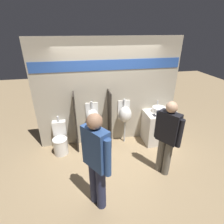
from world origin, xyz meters
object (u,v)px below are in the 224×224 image
(toilet, at_px, (60,141))
(urinal_far, at_px, (125,114))
(urinal_near_counter, at_px, (93,117))
(cell_phone, at_px, (154,115))
(person_in_vest, at_px, (167,136))
(sink_basin, at_px, (159,109))
(person_with_lanyard, at_px, (96,160))

(toilet, bearing_deg, urinal_far, 4.36)
(urinal_near_counter, distance_m, urinal_far, 0.84)
(cell_phone, distance_m, person_in_vest, 1.02)
(sink_basin, distance_m, person_with_lanyard, 2.49)
(toilet, relative_size, person_with_lanyard, 0.51)
(cell_phone, height_order, urinal_far, urinal_far)
(sink_basin, xyz_separation_m, urinal_near_counter, (-1.73, 0.09, -0.10))
(cell_phone, xyz_separation_m, person_in_vest, (-0.17, -1.00, 0.04))
(urinal_far, distance_m, person_with_lanyard, 2.01)
(cell_phone, bearing_deg, toilet, 176.58)
(sink_basin, height_order, cell_phone, sink_basin)
(urinal_near_counter, xyz_separation_m, person_with_lanyard, (-0.11, -1.76, 0.16))
(sink_basin, bearing_deg, cell_phone, -138.01)
(urinal_far, distance_m, person_in_vest, 1.38)
(urinal_near_counter, height_order, person_with_lanyard, person_with_lanyard)
(urinal_near_counter, bearing_deg, toilet, -171.32)
(cell_phone, relative_size, urinal_near_counter, 0.12)
(sink_basin, xyz_separation_m, person_in_vest, (-0.38, -1.18, -0.02))
(urinal_near_counter, xyz_separation_m, urinal_far, (0.84, 0.00, 0.00))
(person_in_vest, bearing_deg, urinal_near_counter, 13.78)
(sink_basin, xyz_separation_m, toilet, (-2.57, -0.04, -0.61))
(cell_phone, height_order, toilet, toilet)
(sink_basin, relative_size, urinal_near_counter, 0.29)
(urinal_far, bearing_deg, person_in_vest, -67.88)
(sink_basin, xyz_separation_m, cell_phone, (-0.20, -0.18, -0.06))
(sink_basin, relative_size, cell_phone, 2.53)
(cell_phone, bearing_deg, person_with_lanyard, -137.68)
(urinal_near_counter, height_order, toilet, urinal_near_counter)
(toilet, bearing_deg, sink_basin, 0.91)
(urinal_near_counter, bearing_deg, person_with_lanyard, -93.47)
(sink_basin, distance_m, toilet, 2.65)
(urinal_near_counter, bearing_deg, person_in_vest, -43.12)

